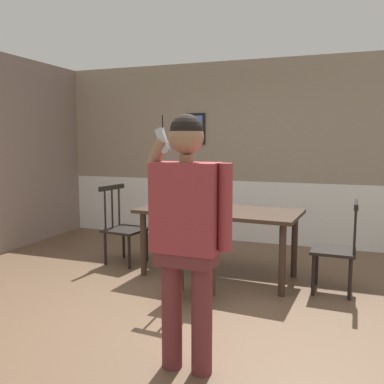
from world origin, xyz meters
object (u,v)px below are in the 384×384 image
(chair_near_window, at_px, (189,254))
(chair_at_table_head, at_px, (337,249))
(dining_table, at_px, (219,218))
(person_figure, at_px, (187,226))
(chair_by_doorway, at_px, (123,227))

(chair_near_window, bearing_deg, chair_at_table_head, 33.29)
(dining_table, height_order, chair_at_table_head, chair_at_table_head)
(person_figure, bearing_deg, chair_at_table_head, -115.12)
(chair_at_table_head, height_order, person_figure, person_figure)
(chair_by_doorway, bearing_deg, chair_at_table_head, 94.13)
(dining_table, bearing_deg, chair_near_window, -94.40)
(chair_near_window, height_order, person_figure, person_figure)
(chair_by_doorway, xyz_separation_m, chair_at_table_head, (2.57, -0.20, -0.00))
(dining_table, height_order, person_figure, person_figure)
(chair_by_doorway, height_order, chair_at_table_head, chair_by_doorway)
(dining_table, relative_size, person_figure, 1.08)
(person_figure, bearing_deg, chair_by_doorway, -50.40)
(chair_near_window, relative_size, chair_at_table_head, 1.01)
(dining_table, distance_m, chair_at_table_head, 1.31)
(chair_by_doorway, relative_size, person_figure, 0.58)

